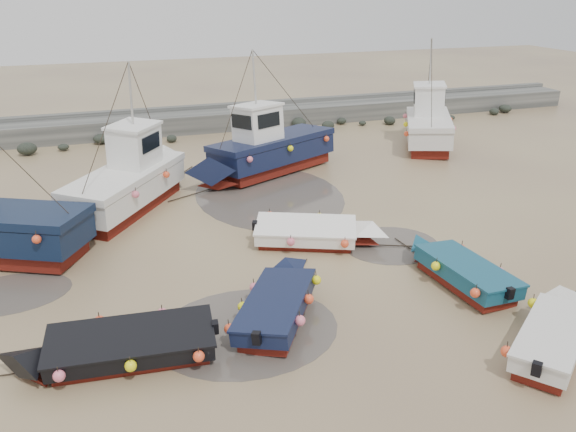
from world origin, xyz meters
name	(u,v)px	position (x,y,z in m)	size (l,w,h in m)	color
ground	(282,293)	(0.00, 0.00, 0.00)	(120.00, 120.00, 0.00)	tan
seawall	(181,123)	(0.05, 21.99, 0.63)	(60.00, 4.92, 1.50)	slate
puddle_a	(247,330)	(-1.61, -1.65, 0.00)	(5.35, 5.35, 0.01)	#504841
puddle_b	(391,245)	(5.01, 2.08, 0.00)	(3.72, 3.72, 0.01)	#504841
puddle_c	(8,294)	(-8.38, 2.70, 0.00)	(3.90, 3.90, 0.01)	#504841
puddle_d	(269,195)	(2.14, 8.77, 0.00)	(6.78, 6.78, 0.01)	#504841
dinghy_1	(281,300)	(-0.44, -1.25, 0.55)	(3.88, 5.47, 1.43)	maroon
dinghy_2	(458,267)	(5.75, -1.13, 0.55)	(2.23, 5.90, 1.43)	maroon
dinghy_3	(556,331)	(6.09, -5.13, 0.55)	(5.09, 4.07, 1.43)	maroon
dinghy_4	(117,344)	(-5.16, -1.98, 0.54)	(6.67, 2.40, 1.43)	maroon
dinghy_5	(315,231)	(2.30, 3.07, 0.55)	(5.86, 3.39, 1.43)	maroon
cabin_boat_1	(133,177)	(-3.89, 9.28, 1.35)	(6.51, 8.64, 6.22)	maroon
cabin_boat_2	(265,149)	(2.85, 11.75, 1.34)	(9.54, 5.73, 6.22)	maroon
cabin_boat_3	(429,122)	(13.86, 14.09, 1.39)	(5.51, 8.42, 6.22)	maroon
person	(88,224)	(-5.93, 7.81, 0.00)	(0.65, 0.42, 1.77)	#181D3C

